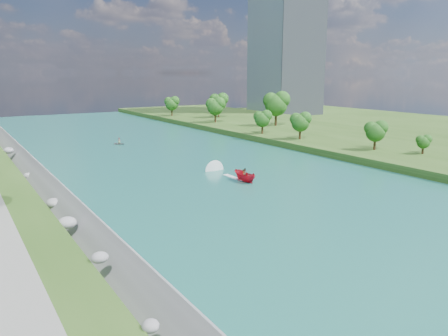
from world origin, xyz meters
TOP-DOWN VIEW (x-y plane):
  - ground at (0.00, 0.00)m, footprint 260.00×260.00m
  - river_water at (0.00, 20.00)m, footprint 55.00×240.00m
  - berm_east at (49.50, 20.00)m, footprint 44.00×240.00m
  - riprap_bank at (-25.85, 19.44)m, footprint 4.44×236.00m
  - office_tower at (82.50, 95.00)m, footprint 22.00×22.00m
  - trees_east at (39.13, 51.44)m, footprint 19.23×143.26m
  - motorboat at (2.63, 9.88)m, footprint 3.60×19.12m
  - raft at (-1.80, 53.45)m, footprint 3.13×3.19m

SIDE VIEW (x-z plane):
  - ground at x=0.00m, z-range 0.00..0.00m
  - river_water at x=0.00m, z-range 0.00..0.10m
  - raft at x=-1.80m, z-range -0.33..1.22m
  - berm_east at x=49.50m, z-range 0.00..1.50m
  - motorboat at x=2.63m, z-range -0.13..1.88m
  - riprap_bank at x=-25.85m, z-range -0.34..3.97m
  - trees_east at x=39.13m, z-range 0.25..11.71m
  - office_tower at x=82.50m, z-range 0.00..60.00m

